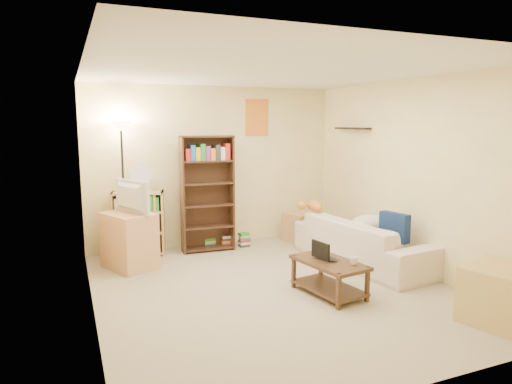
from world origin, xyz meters
TOP-DOWN VIEW (x-y plane):
  - room at (0.00, 0.01)m, footprint 4.50×4.54m
  - sofa at (1.55, 0.42)m, footprint 2.32×1.30m
  - navy_pillow at (1.70, -0.03)m, footprint 0.21×0.43m
  - cream_blanket at (1.70, 0.49)m, footprint 0.58×0.41m
  - tabby_cat at (1.18, 1.21)m, footprint 0.50×0.22m
  - coffee_table at (0.50, -0.40)m, footprint 0.63×0.95m
  - laptop at (0.54, -0.32)m, footprint 0.39×0.34m
  - laptop_screen at (0.42, -0.34)m, footprint 0.06×0.29m
  - mug at (0.67, -0.62)m, footprint 0.14×0.14m
  - tv_remote at (0.55, -0.09)m, footprint 0.11×0.16m
  - tv_stand at (-1.46, 1.47)m, footprint 0.74×0.84m
  - television at (-1.46, 1.47)m, footprint 0.83×0.67m
  - tall_bookshelf at (-0.24, 1.87)m, footprint 0.80×0.30m
  - short_bookshelf at (-1.24, 2.04)m, footprint 0.79×0.47m
  - desk_fan at (-1.19, 2.00)m, footprint 0.34×0.19m
  - floor_lamp at (-1.44, 2.05)m, footprint 0.33×0.33m
  - side_table at (1.31, 1.84)m, footprint 0.53×0.53m
  - end_cabinet at (1.65, -1.65)m, footprint 0.79×0.72m
  - book_stacks at (0.11, 1.94)m, footprint 0.71×0.28m

SIDE VIEW (x-z plane):
  - book_stacks at x=0.11m, z-range -0.01..0.20m
  - side_table at x=1.31m, z-range 0.00..0.47m
  - coffee_table at x=0.50m, z-range 0.05..0.44m
  - end_cabinet at x=1.65m, z-range 0.00..0.55m
  - sofa at x=1.55m, z-range 0.00..0.62m
  - tv_stand at x=-1.46m, z-range 0.00..0.75m
  - tv_remote at x=0.55m, z-range 0.39..0.41m
  - laptop at x=0.54m, z-range 0.39..0.41m
  - mug at x=0.67m, z-range 0.39..0.48m
  - short_bookshelf at x=-1.24m, z-range 0.00..0.95m
  - laptop_screen at x=0.42m, z-range 0.41..0.61m
  - cream_blanket at x=1.70m, z-range 0.41..0.66m
  - navy_pillow at x=1.70m, z-range 0.41..0.78m
  - tabby_cat at x=1.18m, z-range 0.62..0.79m
  - tall_bookshelf at x=-0.24m, z-range 0.05..1.80m
  - television at x=-1.46m, z-range 0.75..1.18m
  - desk_fan at x=-1.19m, z-range 0.95..1.40m
  - floor_lamp at x=-1.44m, z-range 0.58..2.54m
  - room at x=0.00m, z-range 0.36..2.88m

